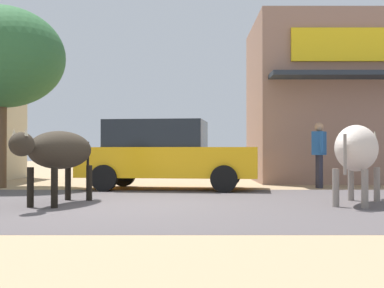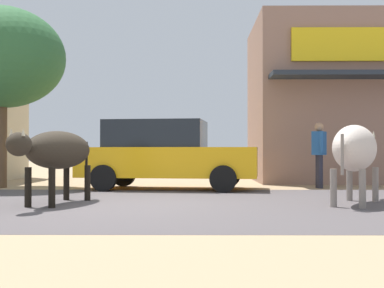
{
  "view_description": "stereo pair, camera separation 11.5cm",
  "coord_description": "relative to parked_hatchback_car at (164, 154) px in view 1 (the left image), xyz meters",
  "views": [
    {
      "loc": [
        1.18,
        -8.96,
        0.9
      ],
      "look_at": [
        1.21,
        1.16,
        1.05
      ],
      "focal_mm": 48.95,
      "sensor_mm": 36.0,
      "label": 1
    },
    {
      "loc": [
        1.29,
        -8.96,
        0.9
      ],
      "look_at": [
        1.21,
        1.16,
        1.05
      ],
      "focal_mm": 48.95,
      "sensor_mm": 36.0,
      "label": 2
    }
  ],
  "objects": [
    {
      "name": "cow_near_brown",
      "position": [
        -1.63,
        -3.59,
        0.07
      ],
      "size": [
        1.05,
        2.58,
        1.25
      ],
      "color": "#2B251C",
      "rests_on": "ground"
    },
    {
      "name": "asphalt_road",
      "position": [
        -0.55,
        -3.55,
        -0.84
      ],
      "size": [
        72.0,
        6.66,
        0.0
      ],
      "primitive_type": "cube",
      "color": "#514A4B",
      "rests_on": "ground"
    },
    {
      "name": "storefront_right_club",
      "position": [
        6.35,
        3.63,
        1.58
      ],
      "size": [
        7.63,
        5.08,
        4.84
      ],
      "color": "#957060",
      "rests_on": "ground"
    },
    {
      "name": "ground",
      "position": [
        -0.55,
        -3.55,
        -0.84
      ],
      "size": [
        80.0,
        80.0,
        0.0
      ],
      "primitive_type": "plane",
      "color": "tan"
    },
    {
      "name": "pedestrian_by_shop",
      "position": [
        3.77,
        0.39,
        0.1
      ],
      "size": [
        0.43,
        0.61,
        1.62
      ],
      "color": "#262633",
      "rests_on": "ground"
    },
    {
      "name": "parked_hatchback_car",
      "position": [
        0.0,
        0.0,
        0.0
      ],
      "size": [
        4.36,
        2.31,
        1.64
      ],
      "color": "#ECA813",
      "rests_on": "ground"
    },
    {
      "name": "cow_far_dark",
      "position": [
        3.48,
        -3.53,
        0.1
      ],
      "size": [
        1.55,
        2.38,
        1.35
      ],
      "color": "beige",
      "rests_on": "ground"
    }
  ]
}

